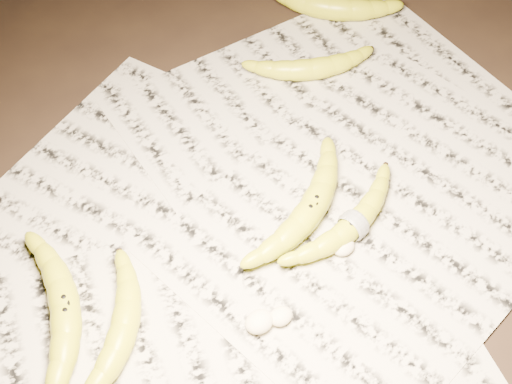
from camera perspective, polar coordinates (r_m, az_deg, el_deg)
ground at (r=0.94m, az=0.72°, el=-3.27°), size 3.00×3.00×0.00m
newspaper_patch at (r=0.94m, az=-0.09°, el=-2.41°), size 0.90×0.70×0.01m
banana_left_a at (r=0.88m, az=-15.06°, el=-9.07°), size 0.14×0.22×0.04m
banana_left_b at (r=0.85m, az=-10.59°, el=-10.65°), size 0.16×0.17×0.03m
banana_center at (r=0.93m, az=4.46°, el=-1.24°), size 0.21×0.14×0.04m
banana_taped at (r=0.93m, az=7.81°, el=-2.52°), size 0.20×0.08×0.03m
banana_upper_a at (r=1.12m, az=4.47°, el=9.92°), size 0.18×0.13×0.03m
banana_upper_b at (r=1.24m, az=5.88°, el=14.60°), size 0.18×0.19×0.04m
measuring_tape at (r=0.93m, az=7.81°, el=-2.52°), size 0.01×0.04×0.04m
flesh_chunk_a at (r=0.85m, az=0.28°, el=-10.21°), size 0.04×0.03×0.02m
flesh_chunk_b at (r=0.86m, az=2.01°, el=-9.77°), size 0.03×0.02×0.02m
flesh_chunk_c at (r=0.92m, az=7.02°, el=-4.21°), size 0.03×0.03×0.02m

